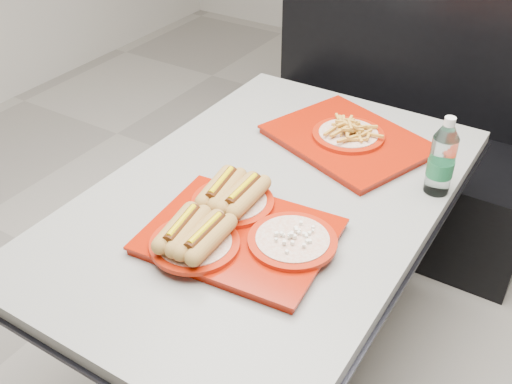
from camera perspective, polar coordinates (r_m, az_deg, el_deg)
The scene contains 6 objects.
ground at distance 2.23m, azimuth 0.84°, elevation -16.05°, with size 6.00×6.00×0.00m, color #9A948A.
diner_table at distance 1.81m, azimuth 0.99°, elevation -4.40°, with size 0.92×1.42×0.75m.
booth_bench at distance 2.75m, azimuth 12.92°, elevation 5.14°, with size 1.30×0.57×1.35m.
tray_near at distance 1.53m, azimuth -2.13°, elevation -3.28°, with size 0.49×0.42×0.10m.
tray_far at distance 1.95m, azimuth 8.77°, elevation 5.25°, with size 0.57×0.51×0.09m.
water_bottle at distance 1.74m, azimuth 17.27°, elevation 2.90°, with size 0.07×0.07×0.24m.
Camera 1 is at (0.71, -1.20, 1.74)m, focal length 42.00 mm.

